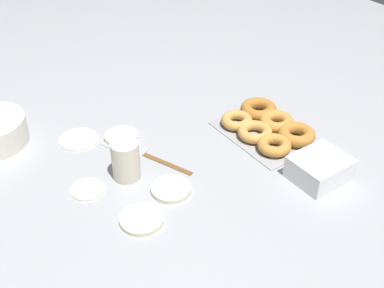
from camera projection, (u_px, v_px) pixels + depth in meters
ground_plane at (151, 164)px, 1.27m from camera, size 3.00×3.00×0.00m
pancake_0 at (79, 139)px, 1.36m from camera, size 0.11×0.11×0.01m
pancake_1 at (171, 189)px, 1.18m from camera, size 0.10×0.10×0.01m
pancake_2 at (142, 219)px, 1.10m from camera, size 0.10×0.10×0.01m
pancake_3 at (87, 189)px, 1.18m from camera, size 0.08×0.08×0.01m
pancake_4 at (122, 137)px, 1.36m from camera, size 0.10×0.10×0.01m
donut_tray at (267, 127)px, 1.38m from camera, size 0.28×0.21×0.04m
container_stack at (320, 168)px, 1.21m from camera, size 0.12×0.14×0.06m
paper_cup at (126, 160)px, 1.20m from camera, size 0.07×0.07×0.10m
spatula at (135, 150)px, 1.32m from camera, size 0.28×0.14×0.01m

